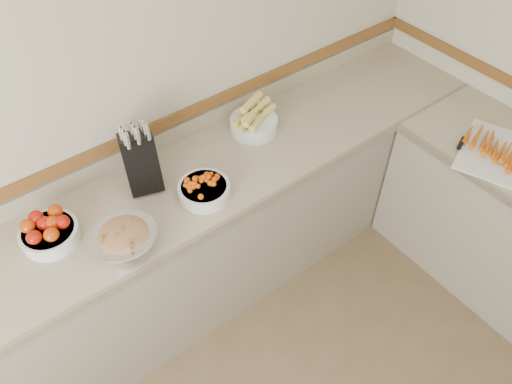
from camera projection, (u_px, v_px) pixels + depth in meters
back_wall at (110, 99)px, 2.29m from camera, size 4.00×0.00×4.00m
counter_back at (169, 254)px, 2.73m from camera, size 4.00×0.65×1.08m
knife_block at (141, 161)px, 2.36m from camera, size 0.21×0.23×0.38m
tomato_bowl at (49, 231)px, 2.20m from camera, size 0.26×0.26×0.13m
cherry_tomato_bowl at (204, 189)px, 2.39m from camera, size 0.25×0.25×0.14m
corn_bowl at (254, 121)px, 2.72m from camera, size 0.29×0.26×0.19m
rhubarb_bowl at (125, 241)px, 2.13m from camera, size 0.29×0.29×0.17m
cutting_board at (496, 151)px, 2.62m from camera, size 0.55×0.50×0.07m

